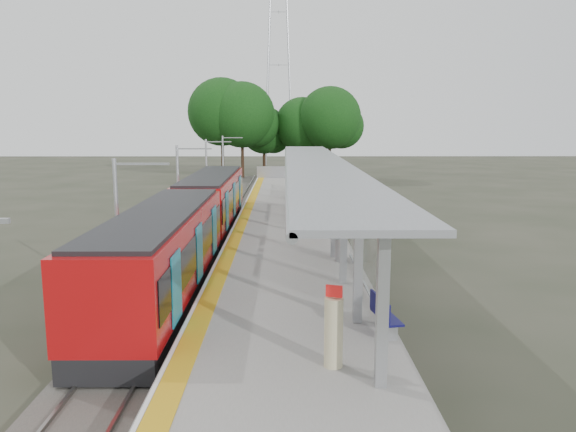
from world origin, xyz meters
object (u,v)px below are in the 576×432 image
Objects in this scene: info_pillar_far at (299,196)px; litter_bin at (340,250)px; bench_mid at (316,204)px; bench_far at (311,194)px; bench_near at (384,314)px; train at (193,220)px; info_pillar_near at (334,332)px.

litter_bin is at bearing -97.02° from info_pillar_far.
bench_mid is 1.01× the size of bench_far.
bench_near is 0.92× the size of bench_far.
info_pillar_far is at bearing 139.79° from bench_mid.
bench_mid is at bearing -99.36° from bench_far.
train reaches higher than litter_bin.
train is 11.75m from info_pillar_far.
train reaches higher than info_pillar_far.
info_pillar_far is 2.03× the size of litter_bin.
info_pillar_near is (-1.56, -2.16, 0.32)m from bench_near.
info_pillar_far reaches higher than bench_far.
litter_bin is at bearing -99.26° from bench_far.
info_pillar_near is (5.56, -14.13, -0.19)m from train.
train reaches higher than bench_far.
train is 16.35× the size of bench_mid.
train is 15.18m from info_pillar_near.
bench_mid is 22.85m from info_pillar_near.
train is 10.83m from bench_mid.
info_pillar_near is 1.04× the size of info_pillar_far.
train is 13.93m from bench_near.
litter_bin is (0.30, -12.68, -0.11)m from bench_mid.
info_pillar_far is at bearing 108.53° from info_pillar_near.
bench_near is 25.81m from bench_far.
info_pillar_far reaches higher than litter_bin.
bench_far is 27.96m from info_pillar_near.
litter_bin is (0.40, -17.80, -0.11)m from bench_far.
info_pillar_near is at bearing -102.11° from bench_far.
bench_near is 22.49m from info_pillar_far.
bench_far is (-0.80, 25.79, 0.05)m from bench_near.
litter_bin is (1.16, 10.15, -0.39)m from info_pillar_near.
bench_far is 3.52m from info_pillar_far.
bench_near is 1.64× the size of litter_bin.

